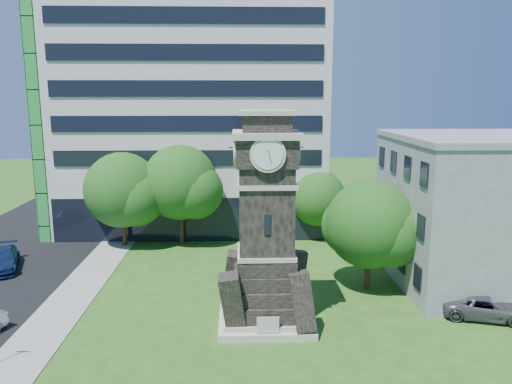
{
  "coord_description": "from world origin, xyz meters",
  "views": [
    {
      "loc": [
        1.59,
        -25.33,
        12.98
      ],
      "look_at": [
        2.58,
        6.83,
        6.77
      ],
      "focal_mm": 35.0,
      "sensor_mm": 36.0,
      "label": 1
    }
  ],
  "objects_px": {
    "clock_tower": "(266,234)",
    "park_bench": "(254,329)",
    "car_east_lot": "(485,307)",
    "car_street_north": "(2,260)"
  },
  "relations": [
    {
      "from": "clock_tower",
      "to": "park_bench",
      "type": "height_order",
      "value": "clock_tower"
    },
    {
      "from": "clock_tower",
      "to": "car_east_lot",
      "type": "height_order",
      "value": "clock_tower"
    },
    {
      "from": "car_street_north",
      "to": "park_bench",
      "type": "height_order",
      "value": "car_street_north"
    },
    {
      "from": "car_east_lot",
      "to": "car_street_north",
      "type": "bearing_deg",
      "value": 89.63
    },
    {
      "from": "clock_tower",
      "to": "car_street_north",
      "type": "height_order",
      "value": "clock_tower"
    },
    {
      "from": "clock_tower",
      "to": "park_bench",
      "type": "xyz_separation_m",
      "value": [
        -0.73,
        -1.97,
        -4.82
      ]
    },
    {
      "from": "clock_tower",
      "to": "car_east_lot",
      "type": "distance_m",
      "value": 13.82
    },
    {
      "from": "car_street_north",
      "to": "park_bench",
      "type": "distance_m",
      "value": 21.96
    },
    {
      "from": "car_east_lot",
      "to": "park_bench",
      "type": "relative_size",
      "value": 2.95
    },
    {
      "from": "clock_tower",
      "to": "car_east_lot",
      "type": "relative_size",
      "value": 2.46
    }
  ]
}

